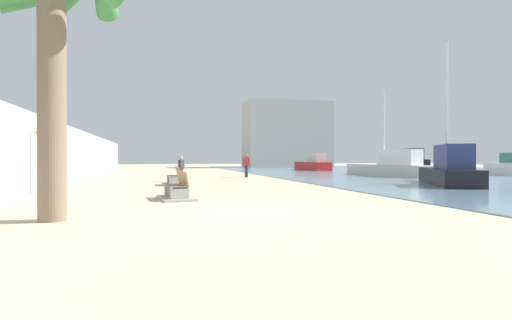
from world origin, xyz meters
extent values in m
plane|color=#C6B793|center=(0.00, 18.00, 0.00)|extent=(120.00, 120.00, 0.00)
cube|color=#9E9E99|center=(-7.50, 18.00, 1.65)|extent=(0.80, 64.00, 3.29)
cube|color=#6B8EA3|center=(24.00, 18.00, 0.02)|extent=(36.00, 68.00, 0.04)
cylinder|color=#7A6651|center=(-4.67, -0.19, 2.65)|extent=(0.62, 0.62, 5.31)
cube|color=#9E9E99|center=(-1.54, 3.41, 0.25)|extent=(0.62, 0.27, 0.50)
cube|color=#9E9E99|center=(-1.70, 4.80, 0.25)|extent=(0.62, 0.27, 0.50)
cube|color=#997047|center=(-1.62, 4.11, 0.45)|extent=(0.68, 1.65, 0.06)
cube|color=#997047|center=(-1.39, 4.14, 0.73)|extent=(0.34, 1.61, 0.50)
cube|color=#9E9E99|center=(-1.62, 4.11, 0.04)|extent=(1.33, 2.21, 0.08)
cube|color=#9E9E99|center=(-1.30, 10.88, 0.25)|extent=(0.61, 0.23, 0.50)
cube|color=#9E9E99|center=(-1.37, 12.28, 0.25)|extent=(0.61, 0.23, 0.50)
cube|color=#997047|center=(-1.33, 11.58, 0.45)|extent=(0.57, 1.62, 0.06)
cube|color=#997047|center=(-1.11, 11.59, 0.73)|extent=(0.23, 1.61, 0.50)
cube|color=#9E9E99|center=(-1.33, 11.58, 0.04)|extent=(1.19, 2.15, 0.08)
cylinder|color=#333338|center=(4.27, 18.80, 0.43)|extent=(0.12, 0.12, 0.85)
cylinder|color=#333338|center=(4.16, 18.88, 0.43)|extent=(0.12, 0.12, 0.85)
cube|color=#B22D33|center=(4.21, 18.84, 1.15)|extent=(0.37, 0.33, 0.60)
sphere|color=#936B4C|center=(4.21, 18.84, 1.60)|extent=(0.23, 0.23, 0.23)
cylinder|color=#B22D33|center=(4.40, 18.72, 1.18)|extent=(0.09, 0.09, 0.54)
cylinder|color=#B22D33|center=(4.03, 18.96, 1.18)|extent=(0.09, 0.09, 0.54)
cylinder|color=#B22D33|center=(-0.72, 14.43, 0.38)|extent=(0.12, 0.12, 0.77)
cylinder|color=#B22D33|center=(-0.81, 14.34, 0.38)|extent=(0.12, 0.12, 0.77)
cube|color=#333338|center=(-0.76, 14.38, 1.04)|extent=(0.35, 0.35, 0.54)
sphere|color=tan|center=(-0.76, 14.38, 1.44)|extent=(0.21, 0.21, 0.21)
cylinder|color=#333338|center=(-0.61, 14.53, 1.07)|extent=(0.09, 0.09, 0.49)
cylinder|color=#333338|center=(-0.92, 14.23, 1.07)|extent=(0.09, 0.09, 0.49)
cube|color=beige|center=(14.95, 17.55, 0.47)|extent=(3.04, 8.14, 0.86)
cube|color=white|center=(15.16, 16.37, 1.46)|extent=(1.76, 3.66, 1.13)
cylinder|color=silver|center=(14.88, 17.94, 3.76)|extent=(0.12, 0.12, 5.74)
cube|color=red|center=(14.56, 31.91, 0.49)|extent=(2.06, 6.17, 0.89)
cube|color=beige|center=(14.62, 31.00, 1.42)|extent=(1.35, 2.74, 0.98)
cube|color=white|center=(25.43, 16.61, 0.53)|extent=(3.55, 5.27, 0.99)
cube|color=black|center=(12.66, 8.05, 0.46)|extent=(4.62, 6.88, 0.84)
cube|color=navy|center=(12.22, 7.14, 1.49)|extent=(2.46, 3.24, 1.23)
cylinder|color=silver|center=(12.81, 8.36, 4.26)|extent=(0.12, 0.12, 6.76)
cube|color=black|center=(27.07, 32.42, 0.62)|extent=(4.61, 8.22, 1.17)
cube|color=#337060|center=(26.68, 31.29, 1.84)|extent=(2.55, 3.80, 1.26)
cylinder|color=slate|center=(-6.53, 7.38, 1.38)|extent=(0.08, 0.08, 2.75)
cube|color=yellow|center=(-6.53, 7.38, 2.45)|extent=(0.85, 0.03, 0.85)
cube|color=#ADAAA3|center=(16.28, 46.00, 4.66)|extent=(12.00, 6.00, 9.33)
camera|label=1|loc=(-2.41, -10.63, 1.48)|focal=29.11mm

